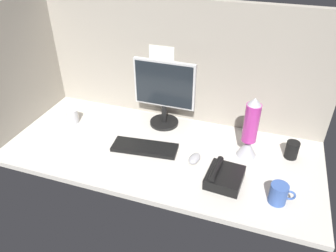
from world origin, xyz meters
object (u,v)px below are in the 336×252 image
keyboard (145,148)px  mug_ceramic_blue (279,194)px  desk_phone (224,177)px  mouse (195,158)px  lava_lamp (250,132)px  mug_steel (72,116)px  mug_black_travel (292,150)px  monitor (164,91)px

keyboard → mug_ceramic_blue: 75.39cm
mug_ceramic_blue → desk_phone: 26.61cm
mug_ceramic_blue → desk_phone: size_ratio=0.58×
mouse → desk_phone: desk_phone is taller
lava_lamp → mug_ceramic_blue: bearing=-59.5°
keyboard → mug_steel: size_ratio=4.22×
mug_steel → mug_ceramic_blue: bearing=-12.8°
lava_lamp → keyboard: bearing=-166.4°
mug_black_travel → desk_phone: 44.05cm
monitor → mug_ceramic_blue: (71.56, -46.55, -17.82)cm
monitor → mug_ceramic_blue: bearing=-33.0°
keyboard → lava_lamp: lava_lamp is taller
mug_steel → mug_ceramic_blue: mug_ceramic_blue is taller
monitor → desk_phone: size_ratio=2.08×
mouse → mug_steel: size_ratio=1.09×
mouse → mug_ceramic_blue: (43.84, -16.21, 3.34)cm
mouse → lava_lamp: 32.40cm
lava_lamp → monitor: bearing=163.5°
keyboard → mug_black_travel: mug_black_travel is taller
mug_steel → desk_phone: bearing=-13.2°
keyboard → mug_steel: mug_steel is taller
mug_steel → lava_lamp: bearing=0.9°
mug_black_travel → mug_ceramic_blue: (-5.20, -36.35, 0.12)cm
monitor → keyboard: (-1.68, -29.14, -21.85)cm
desk_phone → monitor: bearing=137.8°
mug_black_travel → monitor: bearing=172.4°
keyboard → mouse: (29.40, -1.20, 0.70)cm
lava_lamp → desk_phone: lava_lamp is taller
monitor → lava_lamp: 56.32cm
keyboard → monitor: bearing=80.3°
mouse → mug_steel: (-83.56, 12.81, 2.69)cm
mug_black_travel → lava_lamp: bearing=-166.4°
monitor → mouse: 46.22cm
keyboard → desk_phone: desk_phone is taller
keyboard → desk_phone: 48.81cm
mug_black_travel → mug_steel: (-132.59, -7.32, -0.53)cm
keyboard → mouse: mouse is taller
mug_ceramic_blue → lava_lamp: 37.01cm
keyboard → mug_ceramic_blue: bearing=-19.8°
mouse → mug_black_travel: mug_black_travel is taller
lava_lamp → mouse: bearing=-150.6°
mug_black_travel → desk_phone: bearing=-135.1°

